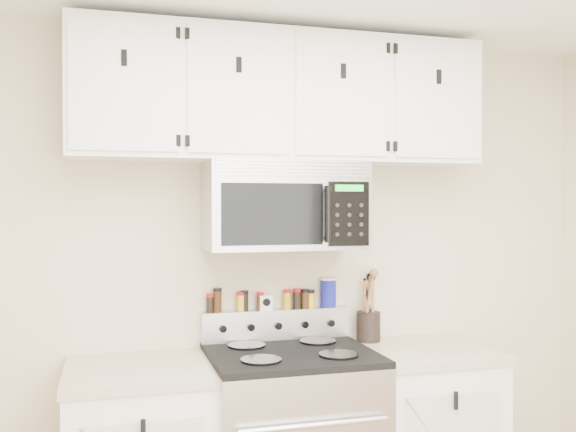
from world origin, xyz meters
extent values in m
cube|color=beige|center=(0.00, 1.75, 1.25)|extent=(3.50, 0.01, 2.50)
cube|color=black|center=(0.00, 1.43, 0.94)|extent=(0.76, 0.65, 0.03)
cube|color=#B7B7BA|center=(0.00, 1.71, 1.03)|extent=(0.76, 0.08, 0.15)
cylinder|color=black|center=(-0.18, 1.28, 0.96)|extent=(0.18, 0.18, 0.01)
cylinder|color=black|center=(0.18, 1.28, 0.96)|extent=(0.18, 0.18, 0.01)
cylinder|color=black|center=(-0.18, 1.57, 0.96)|extent=(0.18, 0.18, 0.01)
cylinder|color=black|center=(0.18, 1.57, 0.96)|extent=(0.18, 0.18, 0.01)
cube|color=tan|center=(-0.69, 1.45, 0.90)|extent=(0.64, 0.62, 0.04)
cube|color=tan|center=(0.69, 1.45, 0.90)|extent=(0.64, 0.62, 0.04)
cube|color=#9E9EA3|center=(0.00, 1.56, 1.63)|extent=(0.76, 0.38, 0.42)
cube|color=#B7B7BA|center=(0.00, 1.36, 1.80)|extent=(0.73, 0.01, 0.08)
cube|color=black|center=(-0.10, 1.36, 1.59)|extent=(0.47, 0.01, 0.28)
cube|color=black|center=(0.26, 1.36, 1.59)|extent=(0.20, 0.01, 0.30)
cylinder|color=black|center=(0.15, 1.33, 1.59)|extent=(0.03, 0.03, 0.26)
cube|color=white|center=(0.00, 1.58, 2.15)|extent=(2.00, 0.33, 0.62)
cube|color=white|center=(-0.75, 1.41, 2.15)|extent=(0.46, 0.01, 0.57)
cube|color=black|center=(-0.75, 1.41, 2.26)|extent=(0.02, 0.01, 0.07)
cube|color=white|center=(-0.25, 1.41, 2.15)|extent=(0.46, 0.01, 0.57)
cube|color=black|center=(-0.25, 1.41, 2.26)|extent=(0.03, 0.01, 0.07)
cube|color=white|center=(0.25, 1.41, 2.15)|extent=(0.46, 0.01, 0.57)
cube|color=black|center=(0.25, 1.41, 2.26)|extent=(0.03, 0.01, 0.07)
cube|color=white|center=(0.75, 1.41, 2.15)|extent=(0.46, 0.01, 0.57)
cube|color=black|center=(0.75, 1.41, 2.26)|extent=(0.02, 0.01, 0.07)
cylinder|color=black|center=(0.49, 1.66, 1.00)|extent=(0.12, 0.12, 0.15)
cylinder|color=olive|center=(0.49, 1.66, 1.12)|extent=(0.01, 0.01, 0.29)
cylinder|color=olive|center=(0.51, 1.65, 1.13)|extent=(0.01, 0.01, 0.31)
cylinder|color=olive|center=(0.47, 1.67, 1.11)|extent=(0.01, 0.01, 0.27)
cylinder|color=black|center=(0.50, 1.68, 1.11)|extent=(0.01, 0.01, 0.28)
cylinder|color=olive|center=(0.48, 1.64, 1.12)|extent=(0.01, 0.01, 0.30)
cube|color=white|center=(-0.05, 1.71, 1.14)|extent=(0.06, 0.05, 0.08)
cylinder|color=navy|center=(0.28, 1.71, 1.17)|extent=(0.08, 0.08, 0.14)
cylinder|color=white|center=(0.28, 1.71, 1.25)|extent=(0.08, 0.08, 0.01)
cylinder|color=black|center=(-0.34, 1.71, 1.14)|extent=(0.04, 0.04, 0.08)
cylinder|color=#AC110D|center=(-0.34, 1.71, 1.19)|extent=(0.04, 0.04, 0.02)
cylinder|color=#3A210E|center=(-0.30, 1.71, 1.15)|extent=(0.04, 0.04, 0.10)
cylinder|color=black|center=(-0.30, 1.71, 1.21)|extent=(0.04, 0.04, 0.02)
cylinder|color=yellow|center=(-0.18, 1.71, 1.14)|extent=(0.04, 0.04, 0.08)
cylinder|color=#A70C1A|center=(-0.18, 1.71, 1.19)|extent=(0.04, 0.04, 0.02)
cylinder|color=black|center=(-0.16, 1.71, 1.14)|extent=(0.04, 0.04, 0.09)
cylinder|color=black|center=(-0.16, 1.71, 1.19)|extent=(0.04, 0.04, 0.02)
cylinder|color=#432610|center=(-0.08, 1.71, 1.14)|extent=(0.03, 0.03, 0.08)
cylinder|color=#AA0D15|center=(-0.08, 1.71, 1.18)|extent=(0.04, 0.04, 0.02)
cylinder|color=gold|center=(0.06, 1.71, 1.14)|extent=(0.04, 0.04, 0.08)
cylinder|color=#B40D17|center=(0.06, 1.71, 1.19)|extent=(0.04, 0.04, 0.02)
cylinder|color=black|center=(0.11, 1.71, 1.14)|extent=(0.04, 0.04, 0.09)
cylinder|color=maroon|center=(0.11, 1.71, 1.19)|extent=(0.04, 0.04, 0.02)
cylinder|color=#3A220D|center=(0.16, 1.71, 1.14)|extent=(0.04, 0.04, 0.08)
cylinder|color=black|center=(0.16, 1.71, 1.19)|extent=(0.04, 0.04, 0.02)
cylinder|color=gold|center=(0.19, 1.71, 1.14)|extent=(0.04, 0.04, 0.08)
cylinder|color=black|center=(0.19, 1.71, 1.18)|extent=(0.04, 0.04, 0.02)
camera|label=1|loc=(-0.82, -1.43, 1.63)|focal=40.00mm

